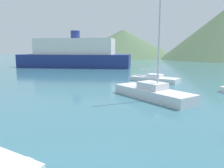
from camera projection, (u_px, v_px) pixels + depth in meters
sailboat_middle at (152, 92)px, 17.11m from camera, size 6.82×5.95×9.16m
sailboat_outer at (155, 78)px, 25.88m from camera, size 5.92×3.59×10.14m
ferry_distant at (76, 55)px, 45.74m from camera, size 23.60×11.05×7.43m
hill_west at (123, 43)px, 96.52m from camera, size 47.44×47.44×12.01m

